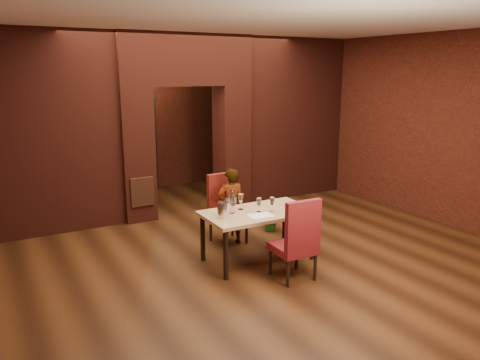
% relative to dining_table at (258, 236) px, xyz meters
% --- Properties ---
extents(floor, '(8.00, 8.00, 0.00)m').
position_rel_dining_table_xyz_m(floor, '(0.09, 0.65, -0.35)').
color(floor, '#412310').
rests_on(floor, ground).
extents(ceiling, '(7.00, 8.00, 0.04)m').
position_rel_dining_table_xyz_m(ceiling, '(0.09, 0.65, 2.85)').
color(ceiling, silver).
rests_on(ceiling, ground).
extents(wall_back, '(7.00, 0.04, 3.20)m').
position_rel_dining_table_xyz_m(wall_back, '(0.09, 4.65, 1.25)').
color(wall_back, maroon).
rests_on(wall_back, ground).
extents(wall_right, '(0.04, 8.00, 3.20)m').
position_rel_dining_table_xyz_m(wall_right, '(3.59, 0.65, 1.25)').
color(wall_right, maroon).
rests_on(wall_right, ground).
extents(pillar_left, '(0.55, 0.55, 2.30)m').
position_rel_dining_table_xyz_m(pillar_left, '(-0.86, 2.65, 0.80)').
color(pillar_left, maroon).
rests_on(pillar_left, ground).
extents(pillar_right, '(0.55, 0.55, 2.30)m').
position_rel_dining_table_xyz_m(pillar_right, '(1.04, 2.65, 0.80)').
color(pillar_right, maroon).
rests_on(pillar_right, ground).
extents(lintel, '(2.45, 0.55, 0.90)m').
position_rel_dining_table_xyz_m(lintel, '(0.09, 2.65, 2.40)').
color(lintel, maroon).
rests_on(lintel, ground).
extents(wing_wall_left, '(2.28, 0.35, 3.20)m').
position_rel_dining_table_xyz_m(wing_wall_left, '(-2.27, 2.65, 1.25)').
color(wing_wall_left, maroon).
rests_on(wing_wall_left, ground).
extents(wing_wall_right, '(2.28, 0.35, 3.20)m').
position_rel_dining_table_xyz_m(wing_wall_right, '(2.45, 2.65, 1.25)').
color(wing_wall_right, maroon).
rests_on(wing_wall_right, ground).
extents(vent_panel, '(0.40, 0.03, 0.50)m').
position_rel_dining_table_xyz_m(vent_panel, '(-0.86, 2.36, 0.20)').
color(vent_panel, brown).
rests_on(vent_panel, ground).
extents(rear_door, '(0.90, 0.08, 2.10)m').
position_rel_dining_table_xyz_m(rear_door, '(-0.31, 4.59, 0.70)').
color(rear_door, black).
rests_on(rear_door, ground).
extents(rear_door_frame, '(1.02, 0.04, 2.22)m').
position_rel_dining_table_xyz_m(rear_door_frame, '(-0.31, 4.55, 0.70)').
color(rear_door_frame, black).
rests_on(rear_door_frame, ground).
extents(dining_table, '(1.51, 0.87, 0.70)m').
position_rel_dining_table_xyz_m(dining_table, '(0.00, 0.00, 0.00)').
color(dining_table, tan).
rests_on(dining_table, ground).
extents(chair_far, '(0.51, 0.51, 1.04)m').
position_rel_dining_table_xyz_m(chair_far, '(-0.03, 0.81, 0.17)').
color(chair_far, maroon).
rests_on(chair_far, ground).
extents(chair_near, '(0.50, 0.50, 1.06)m').
position_rel_dining_table_xyz_m(chair_near, '(0.08, -0.70, 0.18)').
color(chair_near, maroon).
rests_on(chair_near, ground).
extents(person_seated, '(0.45, 0.32, 1.17)m').
position_rel_dining_table_xyz_m(person_seated, '(-0.03, 0.73, 0.23)').
color(person_seated, silver).
rests_on(person_seated, ground).
extents(wine_glass_a, '(0.09, 0.09, 0.22)m').
position_rel_dining_table_xyz_m(wine_glass_a, '(-0.17, 0.19, 0.46)').
color(wine_glass_a, white).
rests_on(wine_glass_a, dining_table).
extents(wine_glass_b, '(0.08, 0.08, 0.19)m').
position_rel_dining_table_xyz_m(wine_glass_b, '(-0.01, -0.04, 0.45)').
color(wine_glass_b, white).
rests_on(wine_glass_b, dining_table).
extents(wine_glass_c, '(0.08, 0.08, 0.20)m').
position_rel_dining_table_xyz_m(wine_glass_c, '(0.16, -0.10, 0.45)').
color(wine_glass_c, white).
rests_on(wine_glass_c, dining_table).
extents(tasting_sheet, '(0.33, 0.26, 0.00)m').
position_rel_dining_table_xyz_m(tasting_sheet, '(-0.08, -0.19, 0.35)').
color(tasting_sheet, white).
rests_on(tasting_sheet, dining_table).
extents(wine_bucket, '(0.16, 0.16, 0.20)m').
position_rel_dining_table_xyz_m(wine_bucket, '(-0.54, -0.00, 0.45)').
color(wine_bucket, silver).
rests_on(wine_bucket, dining_table).
extents(water_bottle, '(0.08, 0.08, 0.33)m').
position_rel_dining_table_xyz_m(water_bottle, '(-0.35, 0.11, 0.52)').
color(water_bottle, silver).
rests_on(water_bottle, dining_table).
extents(potted_plant, '(0.38, 0.34, 0.38)m').
position_rel_dining_table_xyz_m(potted_plant, '(0.82, 0.93, -0.16)').
color(potted_plant, '#215B1A').
rests_on(potted_plant, ground).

